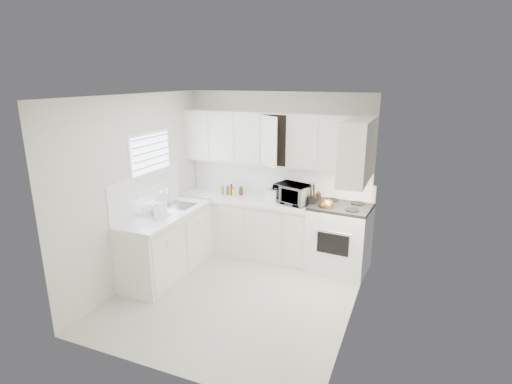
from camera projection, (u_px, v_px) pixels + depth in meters
The scene contains 33 objects.
floor at pixel (236, 295), 5.40m from camera, with size 3.20×3.20×0.00m, color beige.
ceiling at pixel (233, 96), 4.68m from camera, with size 3.20×3.20×0.00m, color white.
wall_back at pixel (277, 175), 6.46m from camera, with size 3.00×3.00×0.00m, color silver.
wall_front at pixel (159, 252), 3.62m from camera, with size 3.00×3.00×0.00m, color silver.
wall_left at pixel (137, 190), 5.59m from camera, with size 3.20×3.20×0.00m, color silver.
wall_right at pixel (356, 218), 4.49m from camera, with size 3.20×3.20×0.00m, color silver.
window_blinds at pixel (152, 167), 5.83m from camera, with size 0.06×0.96×1.06m, color white, non-canonical shape.
lower_cabinets_back at pixel (248, 227), 6.58m from camera, with size 2.22×0.60×0.90m, color silver, non-canonical shape.
lower_cabinets_left at pixel (167, 245), 5.90m from camera, with size 0.60×1.60×0.90m, color silver, non-canonical shape.
countertop_back at pixel (248, 200), 6.44m from camera, with size 2.24×0.64×0.05m, color white.
countertop_left at pixel (166, 214), 5.76m from camera, with size 0.64×1.62×0.05m, color white.
backsplash_back at pixel (277, 179), 6.48m from camera, with size 2.98×0.02×0.55m, color white.
backsplash_left at pixel (147, 192), 5.79m from camera, with size 0.02×1.60×0.55m, color white.
upper_cabinets_back at pixel (274, 164), 6.26m from camera, with size 3.00×0.33×0.80m, color silver, non-canonical shape.
upper_cabinets_right at pixel (355, 182), 5.23m from camera, with size 0.33×0.90×0.80m, color silver, non-canonical shape.
sink at pixel (179, 198), 6.03m from camera, with size 0.42×0.38×0.30m, color gray, non-canonical shape.
stove at pixel (340, 229), 5.95m from camera, with size 0.85×0.69×1.30m, color white, non-canonical shape.
tea_kettle at pixel (327, 204), 5.76m from camera, with size 0.25×0.21×0.23m, color olive, non-canonical shape.
frying_pan at pixel (355, 207), 5.94m from camera, with size 0.26×0.43×0.04m, color black, non-canonical shape.
microwave at pixel (293, 192), 6.13m from camera, with size 0.53×0.30×0.36m, color gray.
rice_cooker at pixel (273, 194), 6.25m from camera, with size 0.22×0.22×0.22m, color white, non-canonical shape.
paper_towel at pixel (277, 190), 6.39m from camera, with size 0.12×0.12×0.27m, color white.
utensil_crock at pixel (312, 195), 5.90m from camera, with size 0.13×0.13×0.40m, color black, non-canonical shape.
dish_rack at pixel (154, 208), 5.61m from camera, with size 0.37×0.28×0.20m, color white, non-canonical shape.
spice_left_0 at pixel (225, 189), 6.69m from camera, with size 0.06×0.06×0.13m, color olive.
spice_left_1 at pixel (227, 191), 6.59m from camera, with size 0.06×0.06×0.13m, color #27763F.
spice_left_2 at pixel (233, 190), 6.64m from camera, with size 0.06×0.06×0.13m, color red.
spice_left_3 at pixel (235, 192), 6.53m from camera, with size 0.06×0.06×0.13m, color #D0EF38.
spice_left_4 at pixel (242, 191), 6.58m from camera, with size 0.06×0.06×0.13m, color brown.
sauce_right_0 at pixel (310, 196), 6.20m from camera, with size 0.06×0.06×0.19m, color red.
sauce_right_1 at pixel (312, 198), 6.12m from camera, with size 0.06×0.06×0.19m, color #D0EF38.
sauce_right_2 at pixel (317, 197), 6.16m from camera, with size 0.06×0.06×0.19m, color brown.
sauce_right_3 at pixel (319, 198), 6.08m from camera, with size 0.06×0.06×0.19m, color black.
Camera 1 is at (2.08, -4.35, 2.82)m, focal length 28.30 mm.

